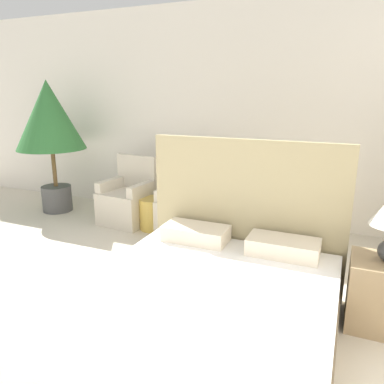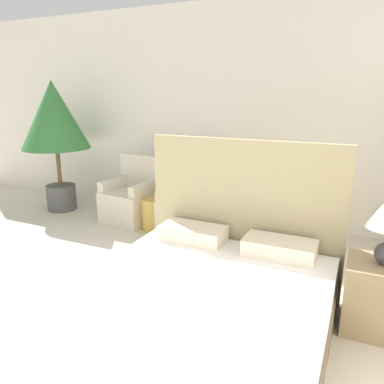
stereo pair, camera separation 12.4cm
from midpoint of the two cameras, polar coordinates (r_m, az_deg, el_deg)
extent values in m
cube|color=silver|center=(5.30, 3.62, 11.75)|extent=(10.00, 0.06, 2.90)
cube|color=brown|center=(2.76, 1.50, -21.06)|extent=(1.73, 2.06, 0.26)
cube|color=white|center=(2.63, 1.54, -17.09)|extent=(1.69, 2.02, 0.19)
cube|color=tan|center=(3.40, 8.74, -3.50)|extent=(1.76, 0.06, 1.36)
cube|color=beige|center=(3.39, 1.21, -6.30)|extent=(0.58, 0.30, 0.14)
cube|color=beige|center=(3.18, 14.28, -8.27)|extent=(0.58, 0.30, 0.14)
cube|color=beige|center=(5.20, -8.93, -2.27)|extent=(0.68, 0.63, 0.44)
cube|color=beige|center=(5.27, -7.36, 3.13)|extent=(0.63, 0.12, 0.46)
cube|color=beige|center=(5.29, -11.27, 1.21)|extent=(0.15, 0.52, 0.14)
cube|color=beige|center=(4.96, -6.70, 0.47)|extent=(0.15, 0.52, 0.14)
cube|color=beige|center=(4.78, -0.06, -3.64)|extent=(0.65, 0.60, 0.44)
cube|color=beige|center=(4.88, 1.10, 2.29)|extent=(0.63, 0.09, 0.46)
cube|color=beige|center=(4.80, -2.98, 0.07)|extent=(0.12, 0.52, 0.14)
cube|color=beige|center=(4.60, 2.99, -0.59)|extent=(0.12, 0.52, 0.14)
cylinder|color=#4C4C4C|center=(6.04, -18.70, -0.75)|extent=(0.43, 0.43, 0.38)
cylinder|color=brown|center=(5.93, -19.08, 3.63)|extent=(0.06, 0.06, 0.56)
cone|color=#2D6B33|center=(5.84, -19.73, 11.03)|extent=(0.98, 0.98, 0.98)
cube|color=#937A56|center=(3.24, 27.88, -14.06)|extent=(0.52, 0.44, 0.54)
cylinder|color=gold|center=(4.94, -4.91, -3.24)|extent=(0.37, 0.37, 0.41)
camera|label=1|loc=(0.06, -89.14, 0.23)|focal=35.00mm
camera|label=2|loc=(0.06, 90.86, -0.23)|focal=35.00mm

